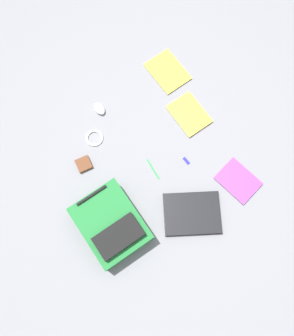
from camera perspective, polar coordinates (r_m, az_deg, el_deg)
The scene contains 11 objects.
ground_plane at distance 2.24m, azimuth 0.23°, elevation 1.08°, with size 3.86×3.86×0.00m, color slate.
backpack at distance 2.09m, azimuth -5.61°, elevation -8.94°, with size 0.36×0.43×0.19m.
laptop at distance 2.17m, azimuth 7.12°, elevation -7.10°, with size 0.41×0.37×0.03m.
book_comic at distance 2.35m, azimuth 6.63°, elevation 8.39°, with size 0.21×0.27×0.02m.
book_blue at distance 2.47m, azimuth 3.25°, elevation 14.90°, with size 0.23×0.29×0.01m.
book_red at distance 2.27m, azimuth 14.12°, elevation -1.96°, with size 0.24×0.28×0.02m.
computer_mouse at distance 2.35m, azimuth -7.50°, elevation 9.24°, with size 0.06×0.09×0.04m, color silver.
cable_coil at distance 2.30m, azimuth -8.28°, elevation 4.70°, with size 0.11×0.11×0.02m, color silver.
pen_black at distance 2.22m, azimuth 1.03°, elevation -0.12°, with size 0.01×0.01×0.14m, color #198C33.
earbud_pouch at distance 2.25m, azimuth -9.91°, elevation 0.60°, with size 0.09×0.09×0.03m, color #59331E.
usb_stick at distance 2.25m, azimuth 6.21°, elevation 1.14°, with size 0.02×0.05×0.01m, color #191999.
Camera 1 is at (-0.30, -0.52, 2.15)m, focal length 38.75 mm.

